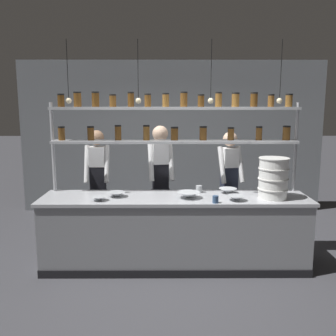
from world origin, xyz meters
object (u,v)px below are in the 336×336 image
Objects in this scene: prep_bowl_near_left at (188,195)px; serving_cup_by_board at (215,199)px; chef_center at (160,177)px; serving_cup_front at (199,189)px; prep_bowl_near_right at (99,199)px; spice_shelf_unit at (174,126)px; chef_left at (98,179)px; chef_right at (229,180)px; prep_bowl_far_left at (236,198)px; prep_bowl_center_back at (116,194)px; container_stack at (273,178)px; prep_bowl_center_front at (228,191)px.

serving_cup_by_board is (0.31, -0.23, 0.01)m from prep_bowl_near_left.
chef_center is 0.73m from serving_cup_front.
prep_bowl_near_right is 1.31m from serving_cup_front.
spice_shelf_unit is 0.94m from prep_bowl_near_left.
spice_shelf_unit reaches higher than prep_bowl_near_right.
chef_left is at bearing 145.15° from serving_cup_by_board.
serving_cup_by_board reaches higher than prep_bowl_near_right.
chef_right is at bearing -1.07° from chef_left.
prep_bowl_center_back is at bearing 172.46° from prep_bowl_far_left.
chef_center is 9.15× the size of prep_bowl_near_right.
spice_shelf_unit is 0.88m from chef_center.
serving_cup_front is at bearing 134.35° from prep_bowl_far_left.
serving_cup_by_board is (1.21, -0.30, 0.01)m from prep_bowl_center_back.
serving_cup_by_board is at bearing -53.63° from spice_shelf_unit.
spice_shelf_unit is 1.36m from prep_bowl_near_right.
prep_bowl_near_left is (-0.66, -0.91, -0.01)m from chef_right.
serving_cup_front reaches higher than prep_bowl_center_back.
prep_bowl_center_back is at bearing 175.44° from prep_bowl_near_left.
prep_bowl_far_left is (-0.09, -1.03, -0.02)m from chef_right.
serving_cup_front is at bearing -23.71° from chef_left.
prep_bowl_center_front is at bearing 151.89° from container_stack.
prep_bowl_center_front is at bearing 65.13° from serving_cup_by_board.
spice_shelf_unit reaches higher than prep_bowl_center_back.
spice_shelf_unit is 1.27m from chef_right.
chef_center is at bearing 53.51° from prep_bowl_center_back.
chef_center is 6.21× the size of prep_bowl_near_left.
spice_shelf_unit is 13.88× the size of prep_bowl_center_front.
prep_bowl_near_left is 1.22× the size of prep_bowl_center_front.
prep_bowl_near_right is 1.40m from serving_cup_by_board.
prep_bowl_far_left is 0.59m from serving_cup_front.
prep_bowl_far_left is (0.93, -0.93, -0.08)m from chef_center.
prep_bowl_near_left is 3.09× the size of serving_cup_front.
prep_bowl_near_right is at bearing 179.85° from prep_bowl_far_left.
prep_bowl_far_left is 2.41× the size of serving_cup_front.
spice_shelf_unit is at bearing 144.26° from prep_bowl_far_left.
spice_shelf_unit reaches higher than prep_bowl_center_front.
container_stack reaches higher than serving_cup_by_board.
serving_cup_by_board is (1.39, -0.11, 0.02)m from prep_bowl_near_right.
prep_bowl_center_back is (-0.54, -0.74, -0.08)m from chef_center.
chef_center is 0.89m from prep_bowl_near_left.
chef_center reaches higher than prep_bowl_center_front.
chef_right reaches higher than container_stack.
prep_bowl_center_front is 2.54× the size of serving_cup_front.
serving_cup_by_board is (-0.35, -1.14, -0.00)m from chef_right.
serving_cup_by_board is at bearing -14.15° from prep_bowl_center_back.
prep_bowl_far_left is 0.29m from serving_cup_by_board.
prep_bowl_center_back is at bearing -155.38° from spice_shelf_unit.
chef_center is at bearing 113.95° from prep_bowl_near_left.
chef_right is (1.94, 0.03, -0.02)m from chef_left.
prep_bowl_near_left is at bearing -140.39° from chef_right.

